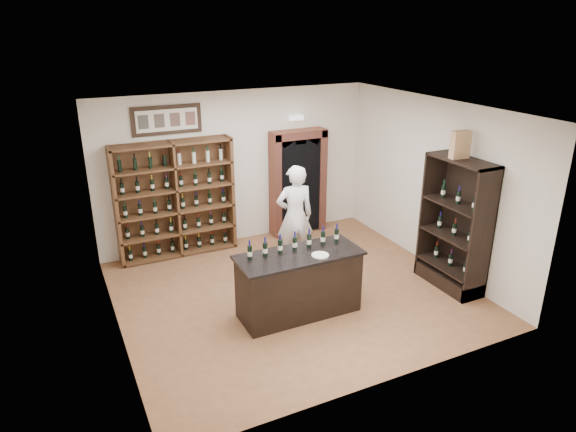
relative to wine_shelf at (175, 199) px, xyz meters
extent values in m
plane|color=brown|center=(1.30, -2.33, -1.10)|extent=(5.50, 5.50, 0.00)
plane|color=white|center=(1.30, -2.33, 1.90)|extent=(5.50, 5.50, 0.00)
cube|color=beige|center=(1.30, 0.17, 0.40)|extent=(5.50, 0.04, 3.00)
cube|color=beige|center=(-1.45, -2.33, 0.40)|extent=(0.04, 5.00, 3.00)
cube|color=beige|center=(4.05, -2.33, 0.40)|extent=(0.04, 5.00, 3.00)
cube|color=#57331E|center=(0.00, 0.14, 0.00)|extent=(2.20, 0.02, 2.20)
cube|color=#57331E|center=(-1.07, -0.04, 0.00)|extent=(0.06, 0.38, 2.20)
cube|color=#57331E|center=(1.07, -0.04, 0.00)|extent=(0.06, 0.38, 2.20)
cube|color=#57331E|center=(0.00, -0.04, 0.00)|extent=(0.04, 0.38, 2.20)
cube|color=#57331E|center=(0.00, -0.04, -1.06)|extent=(2.18, 0.38, 0.04)
cube|color=#57331E|center=(0.00, -0.04, -0.64)|extent=(2.18, 0.38, 0.04)
cube|color=#57331E|center=(0.00, -0.04, -0.21)|extent=(2.18, 0.38, 0.03)
cube|color=#57331E|center=(0.00, -0.04, 0.21)|extent=(2.18, 0.38, 0.04)
cube|color=#57331E|center=(0.00, -0.04, 0.64)|extent=(2.18, 0.38, 0.04)
cube|color=#57331E|center=(0.00, -0.04, 1.06)|extent=(2.18, 0.38, 0.04)
cube|color=black|center=(0.00, 0.14, 1.45)|extent=(1.25, 0.04, 0.52)
cube|color=black|center=(2.55, 0.00, -0.04)|extent=(0.97, 0.29, 2.05)
cube|color=brown|center=(2.04, -0.02, -0.02)|extent=(0.14, 0.35, 2.15)
cube|color=brown|center=(3.06, -0.02, -0.02)|extent=(0.14, 0.35, 2.15)
cube|color=brown|center=(2.55, -0.02, 0.99)|extent=(1.15, 0.35, 0.16)
cube|color=white|center=(2.55, 0.09, 1.30)|extent=(0.30, 0.10, 0.10)
cube|color=black|center=(1.10, -2.93, -0.63)|extent=(1.80, 0.70, 0.94)
cube|color=black|center=(1.10, -2.93, -0.12)|extent=(1.88, 0.78, 0.04)
cylinder|color=black|center=(0.38, -2.79, 0.01)|extent=(0.07, 0.07, 0.21)
cylinder|color=beige|center=(0.38, -2.79, -0.01)|extent=(0.07, 0.07, 0.07)
cylinder|color=navy|center=(0.38, -2.79, 0.16)|extent=(0.03, 0.03, 0.09)
cylinder|color=black|center=(0.62, -2.79, 0.01)|extent=(0.07, 0.07, 0.21)
cylinder|color=beige|center=(0.62, -2.79, -0.01)|extent=(0.07, 0.07, 0.07)
cylinder|color=navy|center=(0.62, -2.79, 0.16)|extent=(0.03, 0.03, 0.09)
cylinder|color=black|center=(0.86, -2.79, 0.01)|extent=(0.07, 0.07, 0.21)
cylinder|color=beige|center=(0.86, -2.79, -0.01)|extent=(0.07, 0.07, 0.07)
cylinder|color=navy|center=(0.86, -2.79, 0.16)|extent=(0.03, 0.03, 0.09)
cylinder|color=black|center=(1.10, -2.79, 0.01)|extent=(0.07, 0.07, 0.21)
cylinder|color=beige|center=(1.10, -2.79, -0.01)|extent=(0.07, 0.07, 0.07)
cylinder|color=navy|center=(1.10, -2.79, 0.16)|extent=(0.03, 0.03, 0.09)
cylinder|color=black|center=(1.34, -2.79, 0.01)|extent=(0.07, 0.07, 0.21)
cylinder|color=beige|center=(1.34, -2.79, -0.01)|extent=(0.07, 0.07, 0.07)
cylinder|color=navy|center=(1.34, -2.79, 0.16)|extent=(0.03, 0.03, 0.09)
cylinder|color=black|center=(1.58, -2.79, 0.01)|extent=(0.07, 0.07, 0.21)
cylinder|color=beige|center=(1.58, -2.79, -0.01)|extent=(0.07, 0.07, 0.07)
cylinder|color=navy|center=(1.58, -2.79, 0.16)|extent=(0.03, 0.03, 0.09)
cylinder|color=black|center=(1.82, -2.79, 0.01)|extent=(0.07, 0.07, 0.21)
cylinder|color=beige|center=(1.82, -2.79, -0.01)|extent=(0.07, 0.07, 0.07)
cylinder|color=navy|center=(1.82, -2.79, 0.16)|extent=(0.03, 0.03, 0.09)
cube|color=black|center=(4.02, -3.23, 0.00)|extent=(0.02, 1.20, 2.20)
cube|color=black|center=(3.79, -3.81, 0.00)|extent=(0.48, 0.04, 2.20)
cube|color=black|center=(3.79, -2.65, 0.00)|extent=(0.48, 0.04, 2.20)
cube|color=black|center=(3.79, -3.23, 1.08)|extent=(0.48, 1.20, 0.04)
cube|color=black|center=(3.79, -3.23, -0.98)|extent=(0.48, 1.20, 0.24)
cube|color=black|center=(3.79, -3.23, -0.75)|extent=(0.48, 1.16, 0.03)
cube|color=black|center=(3.79, -3.23, -0.20)|extent=(0.48, 1.16, 0.03)
cube|color=black|center=(3.79, -3.23, 0.35)|extent=(0.48, 1.16, 0.03)
imported|color=white|center=(1.81, -1.37, -0.16)|extent=(0.74, 0.54, 1.87)
cylinder|color=beige|center=(1.34, -3.13, -0.09)|extent=(0.26, 0.26, 0.02)
cube|color=tan|center=(3.75, -3.17, 1.32)|extent=(0.32, 0.16, 0.43)
camera|label=1|loc=(-2.01, -9.02, 3.12)|focal=32.00mm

